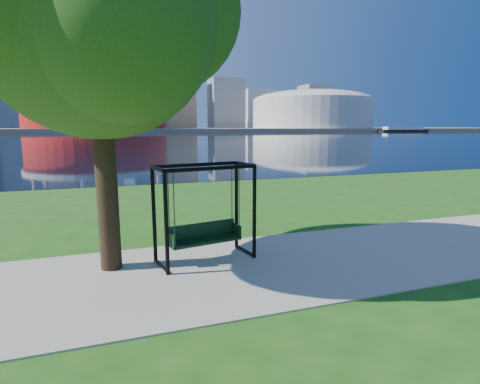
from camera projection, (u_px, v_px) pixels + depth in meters
name	position (u px, v px, depth m)	size (l,w,h in m)	color
ground	(233.00, 261.00, 8.28)	(900.00, 900.00, 0.00)	#1E5114
path	(240.00, 269.00, 7.81)	(120.00, 4.00, 0.03)	#9E937F
river	(120.00, 138.00, 103.35)	(900.00, 180.00, 0.02)	black
far_bank	(114.00, 129.00, 293.31)	(900.00, 228.00, 2.00)	#937F60
stadium	(96.00, 108.00, 221.67)	(83.00, 83.00, 32.00)	maroon
arena	(312.00, 109.00, 267.64)	(84.00, 84.00, 26.56)	beige
skyline	(105.00, 85.00, 298.44)	(392.00, 66.00, 96.50)	gray
swing	(205.00, 215.00, 8.16)	(2.23, 1.27, 2.15)	black
park_tree	(93.00, 8.00, 6.99)	(5.95, 5.37, 7.39)	black
barge	(403.00, 129.00, 233.91)	(30.88, 12.72, 3.00)	black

